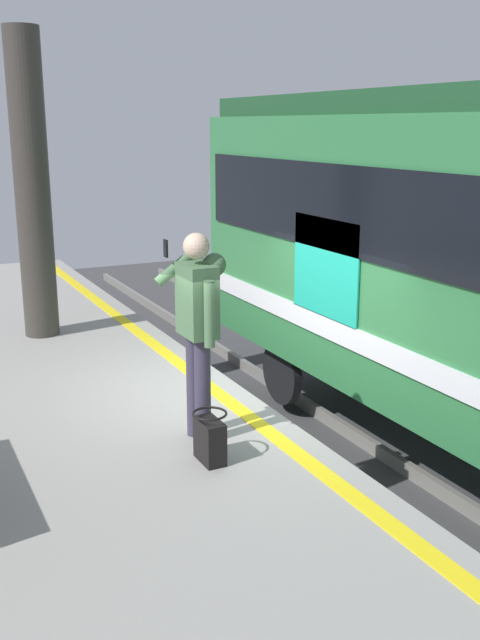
% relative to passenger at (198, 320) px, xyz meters
% --- Properties ---
extents(ground_plane, '(25.38, 25.38, 0.00)m').
position_rel_passenger_xyz_m(ground_plane, '(0.84, -0.90, -2.13)').
color(ground_plane, '#3D3D3F').
extents(platform, '(16.92, 4.73, 1.06)m').
position_rel_passenger_xyz_m(platform, '(0.84, 1.47, -1.60)').
color(platform, gray).
rests_on(platform, ground).
extents(safety_line, '(16.58, 0.16, 0.01)m').
position_rel_passenger_xyz_m(safety_line, '(0.84, -0.60, -1.07)').
color(safety_line, yellow).
rests_on(safety_line, platform).
extents(track_rail_near, '(22.00, 0.08, 0.16)m').
position_rel_passenger_xyz_m(track_rail_near, '(0.84, -2.55, -2.05)').
color(track_rail_near, slate).
rests_on(track_rail_near, ground).
extents(track_rail_far, '(22.00, 0.08, 0.16)m').
position_rel_passenger_xyz_m(track_rail_far, '(0.84, -3.99, -2.05)').
color(track_rail_far, slate).
rests_on(track_rail_far, ground).
extents(passenger, '(0.57, 0.55, 1.81)m').
position_rel_passenger_xyz_m(passenger, '(0.00, 0.00, 0.00)').
color(passenger, '#383347').
rests_on(passenger, platform).
extents(handbag, '(0.32, 0.29, 0.43)m').
position_rel_passenger_xyz_m(handbag, '(-0.46, 0.11, -0.88)').
color(handbag, black).
rests_on(handbag, platform).
extents(station_column, '(0.44, 0.44, 3.80)m').
position_rel_passenger_xyz_m(station_column, '(3.93, 0.55, 0.82)').
color(station_column, '#38332D').
rests_on(station_column, platform).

